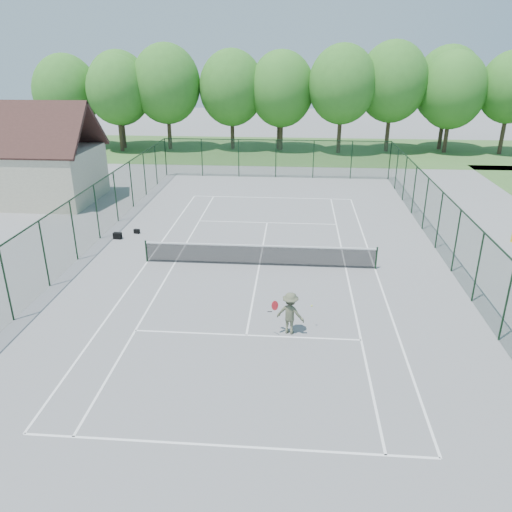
# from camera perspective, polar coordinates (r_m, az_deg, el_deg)

# --- Properties ---
(ground) EXTENTS (140.00, 140.00, 0.00)m
(ground) POSITION_cam_1_polar(r_m,az_deg,el_deg) (23.97, 0.38, -1.05)
(ground) COLOR gray
(ground) RESTS_ON ground
(grass_far) EXTENTS (80.00, 16.00, 0.01)m
(grass_far) POSITION_cam_1_polar(r_m,az_deg,el_deg) (52.81, 2.83, 12.01)
(grass_far) COLOR #446F31
(grass_far) RESTS_ON ground
(court_lines) EXTENTS (11.05, 23.85, 0.01)m
(court_lines) POSITION_cam_1_polar(r_m,az_deg,el_deg) (23.96, 0.38, -1.04)
(court_lines) COLOR white
(court_lines) RESTS_ON ground
(tennis_net) EXTENTS (11.08, 0.08, 1.10)m
(tennis_net) POSITION_cam_1_polar(r_m,az_deg,el_deg) (23.74, 0.38, 0.22)
(tennis_net) COLOR black
(tennis_net) RESTS_ON ground
(fence_enclosure) EXTENTS (18.05, 36.05, 3.02)m
(fence_enclosure) POSITION_cam_1_polar(r_m,az_deg,el_deg) (23.39, 0.39, 2.46)
(fence_enclosure) COLOR #16331F
(fence_enclosure) RESTS_ON ground
(utility_building) EXTENTS (8.60, 6.27, 6.63)m
(utility_building) POSITION_cam_1_polar(r_m,az_deg,el_deg) (37.01, -24.33, 10.49)
(utility_building) COLOR beige
(utility_building) RESTS_ON ground
(tree_line_far) EXTENTS (39.40, 6.40, 9.70)m
(tree_line_far) POSITION_cam_1_polar(r_m,az_deg,el_deg) (52.07, 2.96, 18.50)
(tree_line_far) COLOR #433324
(tree_line_far) RESTS_ON ground
(sports_bag_a) EXTENTS (0.46, 0.30, 0.35)m
(sports_bag_a) POSITION_cam_1_polar(r_m,az_deg,el_deg) (28.31, -15.55, 2.25)
(sports_bag_a) COLOR black
(sports_bag_a) RESTS_ON ground
(sports_bag_b) EXTENTS (0.34, 0.25, 0.24)m
(sports_bag_b) POSITION_cam_1_polar(r_m,az_deg,el_deg) (28.90, -13.47, 2.76)
(sports_bag_b) COLOR black
(sports_bag_b) RESTS_ON ground
(tennis_player) EXTENTS (1.68, 0.94, 1.60)m
(tennis_player) POSITION_cam_1_polar(r_m,az_deg,el_deg) (18.10, 3.93, -6.54)
(tennis_player) COLOR #545840
(tennis_player) RESTS_ON ground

